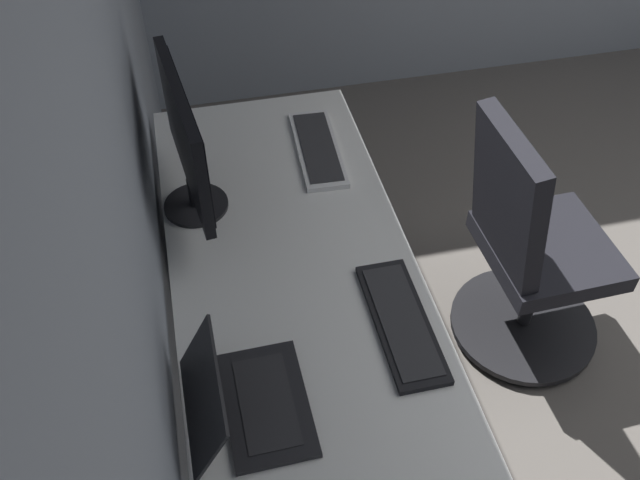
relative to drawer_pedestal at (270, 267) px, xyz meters
The scene contains 8 objects.
wall_back 1.27m from the drawer_pedestal, 152.26° to the left, with size 5.30×0.10×2.60m, color #8C939E.
desk 0.58m from the drawer_pedestal, behind, with size 1.95×0.70×0.73m.
drawer_pedestal is the anchor object (origin of this frame).
monitor_primary 0.68m from the drawer_pedestal, 100.74° to the left, with size 0.54×0.20×0.44m.
laptop_leftmost 0.91m from the drawer_pedestal, 166.98° to the left, with size 0.33×0.29×0.18m.
keyboard_main 0.78m from the drawer_pedestal, 156.98° to the right, with size 0.42×0.14×0.02m.
keyboard_spare 0.47m from the drawer_pedestal, 55.12° to the right, with size 0.43×0.16×0.02m.
office_chair 0.91m from the drawer_pedestal, 105.13° to the right, with size 0.56×0.56×0.97m.
Camera 1 is at (-0.92, 2.17, 2.20)m, focal length 38.72 mm.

